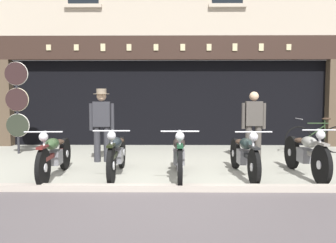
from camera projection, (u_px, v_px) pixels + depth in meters
ground at (165, 217)px, 4.23m from camera, size 22.45×22.00×0.18m
shop_facade at (169, 90)px, 12.06m from camera, size 10.75×4.42×6.57m
motorcycle_left at (55, 155)px, 6.16m from camera, size 0.62×2.04×0.91m
motorcycle_center_left at (117, 153)px, 6.32m from camera, size 0.62×2.08×0.91m
motorcycle_center at (179, 154)px, 6.14m from camera, size 0.62×2.11×0.93m
motorcycle_center_right at (244, 154)px, 6.27m from camera, size 0.62×2.02×0.90m
motorcycle_right at (306, 153)px, 6.28m from camera, size 0.62×1.99×0.93m
salesman_left at (102, 121)px, 7.68m from camera, size 0.56×0.36×1.66m
shopkeeper_center at (254, 122)px, 7.93m from camera, size 0.56×0.25×1.60m
tyre_sign_pole at (17, 101)px, 8.77m from camera, size 0.61×0.06×2.39m
advert_board_near at (227, 86)px, 10.45m from camera, size 0.71×0.03×1.03m
leaning_bicycle at (318, 138)px, 9.00m from camera, size 1.74×0.50×0.95m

